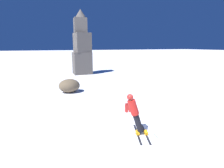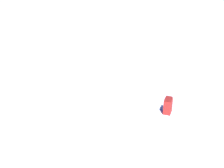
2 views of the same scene
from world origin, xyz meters
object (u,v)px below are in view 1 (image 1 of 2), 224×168
(spare_backpack, at_px, (128,108))
(rock_pillar, at_px, (82,48))
(exposed_boulder_0, at_px, (69,86))
(skier, at_px, (135,112))

(spare_backpack, bearing_deg, rock_pillar, 98.08)
(rock_pillar, bearing_deg, exposed_boulder_0, -109.36)
(skier, relative_size, spare_backpack, 3.69)
(rock_pillar, height_order, exposed_boulder_0, rock_pillar)
(spare_backpack, xyz_separation_m, exposed_boulder_0, (-2.40, 5.71, 0.31))
(skier, relative_size, exposed_boulder_0, 1.09)
(spare_backpack, bearing_deg, exposed_boulder_0, 123.95)
(rock_pillar, relative_size, spare_backpack, 16.56)
(rock_pillar, xyz_separation_m, exposed_boulder_0, (-3.19, -9.07, -2.92))
(spare_backpack, height_order, exposed_boulder_0, exposed_boulder_0)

